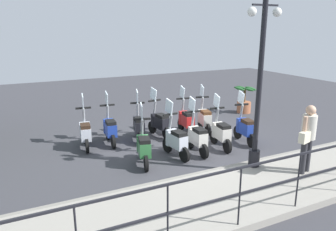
# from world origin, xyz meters

# --- Properties ---
(ground_plane) EXTENTS (28.00, 28.00, 0.00)m
(ground_plane) POSITION_xyz_m (0.00, 0.00, 0.00)
(ground_plane) COLOR #38383D
(promenade_walkway) EXTENTS (2.20, 20.00, 0.15)m
(promenade_walkway) POSITION_xyz_m (-3.15, 0.00, 0.07)
(promenade_walkway) COLOR gray
(promenade_walkway) RESTS_ON ground_plane
(fence_railing) EXTENTS (0.04, 16.03, 1.07)m
(fence_railing) POSITION_xyz_m (-4.20, -0.00, 0.90)
(fence_railing) COLOR black
(fence_railing) RESTS_ON promenade_walkway
(lamp_post_near) EXTENTS (0.26, 0.90, 4.07)m
(lamp_post_near) POSITION_xyz_m (-2.40, -0.53, 1.94)
(lamp_post_near) COLOR black
(lamp_post_near) RESTS_ON promenade_walkway
(pedestrian_with_bag) EXTENTS (0.42, 0.63, 1.59)m
(pedestrian_with_bag) POSITION_xyz_m (-3.20, -1.32, 1.08)
(pedestrian_with_bag) COLOR #28282D
(pedestrian_with_bag) RESTS_ON promenade_walkway
(potted_palm) EXTENTS (1.06, 0.66, 1.05)m
(potted_palm) POSITION_xyz_m (2.22, -3.94, 0.45)
(potted_palm) COLOR #9E5B3D
(potted_palm) RESTS_ON ground_plane
(scooter_near_0) EXTENTS (1.23, 0.46, 1.54)m
(scooter_near_0) POSITION_xyz_m (-0.68, -1.64, 0.48)
(scooter_near_0) COLOR black
(scooter_near_0) RESTS_ON ground_plane
(scooter_near_1) EXTENTS (1.23, 0.44, 1.54)m
(scooter_near_1) POSITION_xyz_m (-0.73, -0.73, 0.48)
(scooter_near_1) COLOR black
(scooter_near_1) RESTS_ON ground_plane
(scooter_near_2) EXTENTS (1.23, 0.44, 1.54)m
(scooter_near_2) POSITION_xyz_m (-0.78, 0.09, 0.48)
(scooter_near_2) COLOR black
(scooter_near_2) RESTS_ON ground_plane
(scooter_near_3) EXTENTS (1.23, 0.44, 1.54)m
(scooter_near_3) POSITION_xyz_m (-0.75, 0.73, 0.48)
(scooter_near_3) COLOR black
(scooter_near_3) RESTS_ON ground_plane
(scooter_near_4) EXTENTS (1.21, 0.52, 1.54)m
(scooter_near_4) POSITION_xyz_m (-0.84, 1.70, 0.48)
(scooter_near_4) COLOR black
(scooter_near_4) RESTS_ON ground_plane
(scooter_far_0) EXTENTS (1.21, 0.52, 1.54)m
(scooter_far_0) POSITION_xyz_m (0.77, -1.12, 0.48)
(scooter_far_0) COLOR black
(scooter_far_0) RESTS_ON ground_plane
(scooter_far_1) EXTENTS (1.23, 0.44, 1.54)m
(scooter_far_1) POSITION_xyz_m (0.86, -0.48, 0.48)
(scooter_far_1) COLOR black
(scooter_far_1) RESTS_ON ground_plane
(scooter_far_2) EXTENTS (1.23, 0.47, 1.54)m
(scooter_far_2) POSITION_xyz_m (1.00, 0.41, 0.48)
(scooter_far_2) COLOR black
(scooter_far_2) RESTS_ON ground_plane
(scooter_far_3) EXTENTS (1.21, 0.52, 1.54)m
(scooter_far_3) POSITION_xyz_m (0.92, 1.14, 0.48)
(scooter_far_3) COLOR black
(scooter_far_3) RESTS_ON ground_plane
(scooter_far_4) EXTENTS (1.23, 0.44, 1.54)m
(scooter_far_4) POSITION_xyz_m (1.03, 2.02, 0.48)
(scooter_far_4) COLOR black
(scooter_far_4) RESTS_ON ground_plane
(scooter_far_5) EXTENTS (1.23, 0.46, 1.54)m
(scooter_far_5) POSITION_xyz_m (0.99, 2.75, 0.48)
(scooter_far_5) COLOR black
(scooter_far_5) RESTS_ON ground_plane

